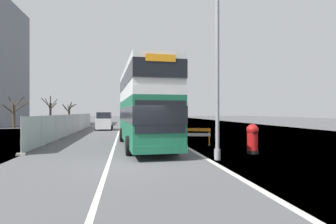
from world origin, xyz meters
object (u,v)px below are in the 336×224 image
at_px(lamppost_foreground, 217,66).
at_px(roadworks_barrier, 197,135).
at_px(double_decker_bus, 144,105).
at_px(car_oncoming_near, 104,122).
at_px(car_receding_mid, 132,119).
at_px(red_pillar_postbox, 253,137).

xyz_separation_m(lamppost_foreground, roadworks_barrier, (0.46, 5.36, -3.62)).
distance_m(double_decker_bus, lamppost_foreground, 6.51).
relative_size(roadworks_barrier, car_oncoming_near, 0.45).
bearing_deg(lamppost_foreground, car_oncoming_near, 106.78).
bearing_deg(car_oncoming_near, car_receding_mid, 66.17).
xyz_separation_m(red_pillar_postbox, roadworks_barrier, (-2.00, 3.82, -0.13)).
height_order(double_decker_bus, lamppost_foreground, lamppost_foreground).
height_order(lamppost_foreground, car_oncoming_near, lamppost_foreground).
distance_m(car_oncoming_near, car_receding_mid, 8.89).
relative_size(lamppost_foreground, red_pillar_postbox, 5.87).
relative_size(red_pillar_postbox, roadworks_barrier, 0.89).
relative_size(lamppost_foreground, car_receding_mid, 2.09).
height_order(double_decker_bus, red_pillar_postbox, double_decker_bus).
height_order(roadworks_barrier, car_oncoming_near, car_oncoming_near).
distance_m(roadworks_barrier, car_receding_mid, 25.46).
relative_size(double_decker_bus, car_receding_mid, 2.64).
xyz_separation_m(lamppost_foreground, car_oncoming_near, (-6.76, 22.43, -3.33)).
bearing_deg(car_receding_mid, roadworks_barrier, -81.78).
bearing_deg(red_pillar_postbox, lamppost_foreground, -147.92).
height_order(lamppost_foreground, roadworks_barrier, lamppost_foreground).
relative_size(red_pillar_postbox, car_receding_mid, 0.36).
height_order(double_decker_bus, car_receding_mid, double_decker_bus).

